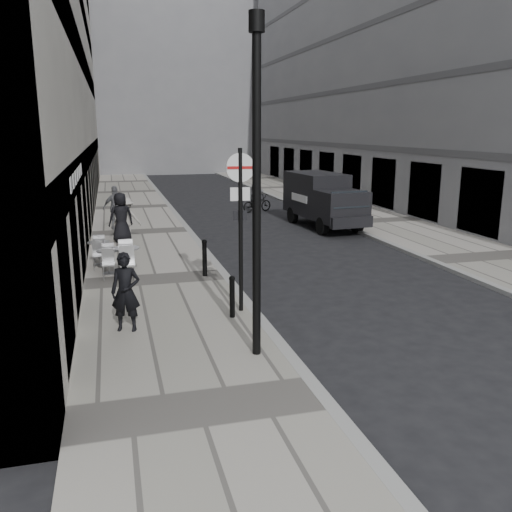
% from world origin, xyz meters
% --- Properties ---
extents(ground, '(120.00, 120.00, 0.00)m').
position_xyz_m(ground, '(0.00, 0.00, 0.00)').
color(ground, black).
rests_on(ground, ground).
extents(sidewalk, '(4.00, 60.00, 0.12)m').
position_xyz_m(sidewalk, '(-2.00, 18.00, 0.06)').
color(sidewalk, '#9D978E').
rests_on(sidewalk, ground).
extents(far_sidewalk, '(4.00, 60.00, 0.12)m').
position_xyz_m(far_sidewalk, '(9.00, 18.00, 0.06)').
color(far_sidewalk, '#9D978E').
rests_on(far_sidewalk, ground).
extents(building_left, '(4.00, 45.00, 18.00)m').
position_xyz_m(building_left, '(-6.00, 24.50, 9.00)').
color(building_left, beige).
rests_on(building_left, ground).
extents(building_right, '(6.00, 45.00, 20.00)m').
position_xyz_m(building_right, '(14.00, 24.50, 10.00)').
color(building_right, slate).
rests_on(building_right, ground).
extents(building_far, '(24.00, 16.00, 22.00)m').
position_xyz_m(building_far, '(1.50, 56.00, 11.00)').
color(building_far, slate).
rests_on(building_far, ground).
extents(walking_man, '(0.70, 0.55, 1.70)m').
position_xyz_m(walking_man, '(-2.95, 6.40, 0.97)').
color(walking_man, black).
rests_on(walking_man, sidewalk).
extents(sign_post, '(0.65, 0.10, 3.80)m').
position_xyz_m(sign_post, '(-0.30, 7.02, 2.55)').
color(sign_post, black).
rests_on(sign_post, sidewalk).
extents(lamppost, '(0.28, 0.28, 6.14)m').
position_xyz_m(lamppost, '(-0.60, 4.48, 3.53)').
color(lamppost, black).
rests_on(lamppost, sidewalk).
extents(bollard_near, '(0.14, 0.14, 1.02)m').
position_xyz_m(bollard_near, '(-0.60, 10.32, 0.63)').
color(bollard_near, black).
rests_on(bollard_near, sidewalk).
extents(bollard_far, '(0.12, 0.12, 0.91)m').
position_xyz_m(bollard_far, '(-0.60, 6.62, 0.58)').
color(bollard_far, black).
rests_on(bollard_far, sidewalk).
extents(panel_van, '(2.23, 5.18, 2.38)m').
position_xyz_m(panel_van, '(5.99, 17.65, 1.34)').
color(panel_van, black).
rests_on(panel_van, ground).
extents(cyclist, '(1.88, 1.22, 1.91)m').
position_xyz_m(cyclist, '(4.35, 22.77, 0.75)').
color(cyclist, black).
rests_on(cyclist, ground).
extents(pedestrian_a, '(1.15, 0.64, 1.86)m').
position_xyz_m(pedestrian_a, '(-2.96, 18.79, 1.05)').
color(pedestrian_a, slate).
rests_on(pedestrian_a, sidewalk).
extents(pedestrian_b, '(1.11, 0.72, 1.62)m').
position_xyz_m(pedestrian_b, '(-2.59, 16.54, 0.93)').
color(pedestrian_b, '#A49F98').
rests_on(pedestrian_b, sidewalk).
extents(pedestrian_c, '(1.03, 0.79, 1.88)m').
position_xyz_m(pedestrian_c, '(-2.82, 16.04, 1.06)').
color(pedestrian_c, black).
rests_on(pedestrian_c, sidewalk).
extents(cafe_table_near, '(0.69, 1.55, 0.88)m').
position_xyz_m(cafe_table_near, '(-3.60, 12.46, 0.57)').
color(cafe_table_near, '#A4A4A6').
rests_on(cafe_table_near, sidewalk).
extents(cafe_table_mid, '(0.77, 1.73, 0.99)m').
position_xyz_m(cafe_table_mid, '(-2.80, 10.95, 0.62)').
color(cafe_table_mid, silver).
rests_on(cafe_table_mid, sidewalk).
extents(cafe_table_far, '(0.66, 1.49, 0.85)m').
position_xyz_m(cafe_table_far, '(-3.32, 11.28, 0.55)').
color(cafe_table_far, '#A8A8AA').
rests_on(cafe_table_far, sidewalk).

